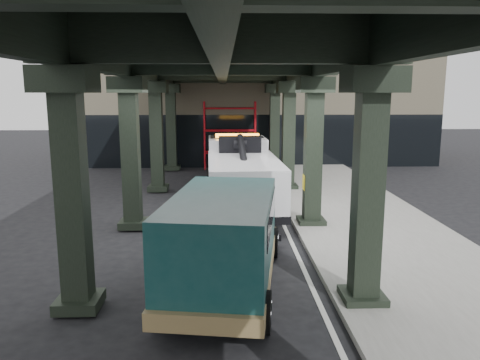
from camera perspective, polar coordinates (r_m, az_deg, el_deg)
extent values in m
plane|color=black|center=(14.02, -0.46, -8.13)|extent=(90.00, 90.00, 0.00)
cube|color=gray|center=(16.63, 15.12, -5.22)|extent=(5.00, 40.00, 0.15)
cube|color=silver|center=(16.06, 5.46, -5.72)|extent=(0.12, 38.00, 0.01)
cube|color=black|center=(9.94, 15.31, -1.41)|extent=(0.55, 0.55, 5.00)
cube|color=black|center=(9.74, 15.97, 11.66)|extent=(1.10, 1.10, 0.50)
cube|color=black|center=(10.65, 14.69, -13.71)|extent=(0.90, 0.90, 0.24)
cube|color=black|center=(15.69, 8.89, 3.14)|extent=(0.55, 0.55, 5.00)
cube|color=black|center=(15.56, 9.13, 11.38)|extent=(1.10, 1.10, 0.50)
cube|color=black|center=(16.15, 8.65, -5.05)|extent=(0.90, 0.90, 0.24)
cube|color=black|center=(21.57, 5.92, 5.21)|extent=(0.55, 0.55, 5.00)
cube|color=black|center=(21.48, 6.04, 11.20)|extent=(1.10, 1.10, 0.50)
cube|color=black|center=(21.91, 5.81, -0.84)|extent=(0.90, 0.90, 0.24)
cube|color=black|center=(27.51, 4.23, 6.39)|extent=(0.55, 0.55, 5.00)
cube|color=black|center=(27.44, 4.29, 11.08)|extent=(1.10, 1.10, 0.50)
cube|color=black|center=(27.77, 4.16, 1.61)|extent=(0.90, 0.90, 0.24)
cube|color=black|center=(9.97, -19.78, -1.61)|extent=(0.55, 0.55, 5.00)
cube|color=black|center=(9.77, -20.61, 11.39)|extent=(1.10, 1.10, 0.50)
cube|color=black|center=(10.68, -18.98, -13.87)|extent=(0.90, 0.90, 0.24)
cube|color=black|center=(15.71, -13.18, 3.00)|extent=(0.55, 0.55, 5.00)
cube|color=black|center=(15.58, -13.53, 11.22)|extent=(1.10, 1.10, 0.50)
cube|color=black|center=(16.17, -12.83, -5.18)|extent=(0.90, 0.90, 0.24)
cube|color=black|center=(21.59, -10.12, 5.11)|extent=(0.55, 0.55, 5.00)
cube|color=black|center=(21.50, -10.32, 11.09)|extent=(1.10, 1.10, 0.50)
cube|color=black|center=(21.93, -9.93, -0.93)|extent=(0.90, 0.90, 0.24)
cube|color=black|center=(27.52, -8.37, 6.31)|extent=(0.55, 0.55, 5.00)
cube|color=black|center=(27.45, -8.50, 11.00)|extent=(1.10, 1.10, 0.50)
cube|color=black|center=(27.79, -8.24, 1.53)|extent=(0.90, 0.90, 0.24)
cube|color=black|center=(15.59, 9.22, 14.32)|extent=(0.35, 32.00, 1.10)
cube|color=black|center=(15.62, -13.66, 14.15)|extent=(0.35, 32.00, 1.10)
cube|color=black|center=(15.32, -2.23, 14.51)|extent=(0.35, 32.00, 1.10)
cube|color=black|center=(15.38, -2.25, 17.11)|extent=(7.40, 32.00, 0.30)
cube|color=#C6B793|center=(33.36, 2.11, 9.72)|extent=(22.00, 10.00, 8.00)
cylinder|color=red|center=(28.31, -4.30, 5.49)|extent=(0.08, 0.08, 4.00)
cylinder|color=red|center=(27.52, -4.37, 5.34)|extent=(0.08, 0.08, 4.00)
cylinder|color=red|center=(28.35, 1.80, 5.52)|extent=(0.08, 0.08, 4.00)
cylinder|color=red|center=(27.55, 1.90, 5.38)|extent=(0.08, 0.08, 4.00)
cylinder|color=red|center=(28.40, -1.24, 3.51)|extent=(3.00, 0.08, 0.08)
cylinder|color=red|center=(28.27, -1.25, 6.12)|extent=(3.00, 0.08, 0.08)
cylinder|color=red|center=(28.20, -1.26, 8.76)|extent=(3.00, 0.08, 0.08)
cube|color=black|center=(18.19, 0.16, -1.36)|extent=(1.32, 7.90, 0.26)
cube|color=white|center=(20.66, -0.36, 2.59)|extent=(2.55, 2.60, 1.89)
cube|color=white|center=(21.83, -0.54, 1.63)|extent=(2.49, 0.82, 0.94)
cube|color=black|center=(20.86, -0.41, 4.12)|extent=(2.35, 1.44, 0.89)
cube|color=white|center=(16.88, 0.45, 0.06)|extent=(2.70, 5.33, 1.47)
cube|color=orange|center=(20.34, -0.33, 5.44)|extent=(1.90, 0.36, 0.17)
cube|color=black|center=(18.79, -0.03, 4.37)|extent=(1.70, 0.69, 0.63)
cylinder|color=black|center=(16.96, 0.40, 2.80)|extent=(0.38, 3.68, 1.41)
cube|color=black|center=(14.53, 1.25, -5.94)|extent=(0.37, 1.48, 0.19)
cube|color=black|center=(13.84, 1.53, -7.01)|extent=(1.69, 0.32, 0.19)
cylinder|color=black|center=(21.11, -3.54, -0.14)|extent=(0.41, 1.17, 1.15)
cylinder|color=silver|center=(21.11, -3.54, -0.14)|extent=(0.43, 0.65, 0.63)
cylinder|color=black|center=(21.24, 2.69, -0.07)|extent=(0.41, 1.17, 1.15)
cylinder|color=silver|center=(21.24, 2.69, -0.07)|extent=(0.43, 0.65, 0.63)
cylinder|color=black|center=(17.72, -3.46, -2.22)|extent=(0.41, 1.17, 1.15)
cylinder|color=silver|center=(17.72, -3.46, -2.22)|extent=(0.43, 0.65, 0.63)
cylinder|color=black|center=(17.88, 3.96, -2.11)|extent=(0.41, 1.17, 1.15)
cylinder|color=silver|center=(17.88, 3.96, -2.11)|extent=(0.43, 0.65, 0.63)
cylinder|color=black|center=(16.39, -3.42, -3.28)|extent=(0.41, 1.17, 1.15)
cylinder|color=silver|center=(16.39, -3.42, -3.28)|extent=(0.43, 0.65, 0.63)
cylinder|color=black|center=(16.57, 4.60, -3.14)|extent=(0.41, 1.17, 1.15)
cylinder|color=silver|center=(16.57, 4.60, -3.14)|extent=(0.43, 0.65, 0.63)
cube|color=#103A3A|center=(13.04, -0.35, -5.21)|extent=(2.18, 1.38, 0.90)
cube|color=#103A3A|center=(10.32, -2.14, -7.20)|extent=(2.72, 4.75, 1.95)
cube|color=olive|center=(10.96, -1.80, -10.55)|extent=(2.92, 5.84, 0.35)
cube|color=black|center=(12.46, -0.57, -2.18)|extent=(1.99, 0.71, 0.83)
cube|color=black|center=(10.46, -1.92, -4.10)|extent=(2.62, 3.86, 0.55)
cube|color=silver|center=(13.66, -0.09, -6.23)|extent=(1.99, 0.41, 0.30)
cylinder|color=black|center=(13.30, -4.69, -7.32)|extent=(0.40, 0.87, 0.84)
cylinder|color=silver|center=(13.30, -4.69, -7.32)|extent=(0.38, 0.50, 0.46)
cylinder|color=black|center=(13.07, 4.02, -7.63)|extent=(0.40, 0.87, 0.84)
cylinder|color=silver|center=(13.07, 4.02, -7.63)|extent=(0.38, 0.50, 0.46)
cylinder|color=black|center=(9.50, -9.67, -15.01)|extent=(0.40, 0.87, 0.84)
cylinder|color=silver|center=(9.50, -9.67, -15.01)|extent=(0.38, 0.50, 0.46)
cylinder|color=black|center=(9.19, 2.88, -15.80)|extent=(0.40, 0.87, 0.84)
cylinder|color=silver|center=(9.19, 2.88, -15.80)|extent=(0.38, 0.50, 0.46)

